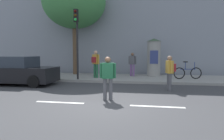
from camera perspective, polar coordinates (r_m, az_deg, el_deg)
name	(u,v)px	position (r m, az deg, el deg)	size (l,w,h in m)	color
ground_plane	(107,104)	(7.38, -1.49, -9.30)	(80.00, 80.00, 0.00)	#38383A
sidewalk_curb	(127,78)	(14.20, 4.08, -2.19)	(36.00, 4.00, 0.15)	gray
lane_markings	(107,104)	(7.38, -1.49, -9.27)	(25.80, 0.16, 0.01)	silver
building_backdrop	(133,17)	(19.33, 5.71, 14.05)	(36.00, 5.00, 9.83)	gray
traffic_light	(77,33)	(13.05, -9.54, 9.94)	(0.24, 0.45, 4.20)	black
poster_column	(154,57)	(15.00, 11.25, 3.46)	(1.00, 1.00, 2.61)	gray
street_tree	(74,2)	(16.63, -10.19, 17.73)	(4.68, 4.68, 7.40)	brown
pedestrian_with_backpack	(170,70)	(10.19, 15.39, -0.02)	(0.46, 0.58, 1.64)	#4C4C51
pedestrian_with_bag	(108,74)	(7.89, -1.14, -1.21)	(0.61, 0.42, 1.63)	#4C4C51
pedestrian_in_red_top	(96,62)	(13.71, -4.47, 2.29)	(0.53, 0.50, 1.76)	#1E5938
pedestrian_tallest	(132,63)	(14.70, 5.53, 2.01)	(0.55, 0.33, 1.63)	#724C84
bicycle_leaning	(188,73)	(13.89, 19.77, -0.69)	(1.74, 0.42, 1.09)	black
parked_car_dark	(15,71)	(12.96, -24.72, -0.28)	(4.45, 1.96, 1.57)	black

